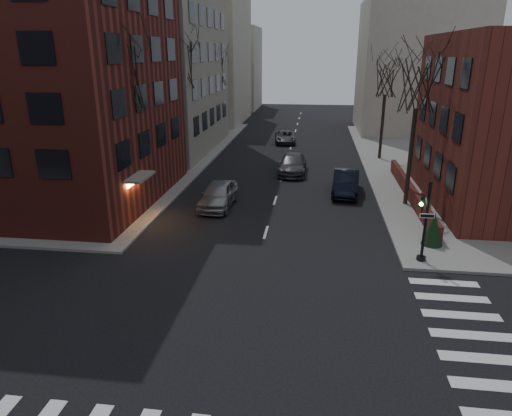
# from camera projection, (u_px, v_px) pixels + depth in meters

# --- Properties ---
(ground) EXTENTS (160.00, 160.00, 0.00)m
(ground) POSITION_uv_depth(u_px,v_px,m) (226.00, 368.00, 14.99)
(ground) COLOR black
(ground) RESTS_ON ground
(sidewalk_far_left) EXTENTS (44.00, 44.00, 0.15)m
(sidewalk_far_left) POSITION_uv_depth(u_px,v_px,m) (4.00, 153.00, 46.64)
(sidewalk_far_left) COLOR gray
(sidewalk_far_left) RESTS_ON ground
(building_left_brick) EXTENTS (15.00, 15.00, 18.00)m
(building_left_brick) POSITION_uv_depth(u_px,v_px,m) (36.00, 66.00, 29.43)
(building_left_brick) COLOR maroon
(building_left_brick) RESTS_ON ground
(building_left_tan) EXTENTS (18.00, 18.00, 28.00)m
(building_left_tan) POSITION_uv_depth(u_px,v_px,m) (118.00, 7.00, 44.41)
(building_left_tan) COLOR gray
(building_left_tan) RESTS_ON ground
(low_wall_right) EXTENTS (0.35, 16.00, 1.00)m
(low_wall_right) POSITION_uv_depth(u_px,v_px,m) (411.00, 192.00, 31.46)
(low_wall_right) COLOR maroon
(low_wall_right) RESTS_ON sidewalk_far_right
(building_distant_la) EXTENTS (14.00, 16.00, 18.00)m
(building_distant_la) POSITION_uv_depth(u_px,v_px,m) (195.00, 58.00, 65.48)
(building_distant_la) COLOR #B5AC99
(building_distant_la) RESTS_ON ground
(building_distant_ra) EXTENTS (14.00, 14.00, 16.00)m
(building_distant_ra) POSITION_uv_depth(u_px,v_px,m) (417.00, 67.00, 57.45)
(building_distant_ra) COLOR #B5AC99
(building_distant_ra) RESTS_ON ground
(building_distant_lb) EXTENTS (10.00, 12.00, 14.00)m
(building_distant_lb) POSITION_uv_depth(u_px,v_px,m) (231.00, 68.00, 81.83)
(building_distant_lb) COLOR #B5AC99
(building_distant_lb) RESTS_ON ground
(traffic_signal) EXTENTS (0.76, 0.44, 4.00)m
(traffic_signal) POSITION_uv_depth(u_px,v_px,m) (424.00, 227.00, 21.83)
(traffic_signal) COLOR black
(traffic_signal) RESTS_ON sidewalk_far_right
(tree_left_a) EXTENTS (4.18, 4.18, 10.26)m
(tree_left_a) POSITION_uv_depth(u_px,v_px,m) (120.00, 77.00, 26.44)
(tree_left_a) COLOR #2D231C
(tree_left_a) RESTS_ON sidewalk_far_left
(tree_left_b) EXTENTS (4.40, 4.40, 10.80)m
(tree_left_b) POSITION_uv_depth(u_px,v_px,m) (179.00, 64.00, 37.55)
(tree_left_b) COLOR #2D231C
(tree_left_b) RESTS_ON sidewalk_far_left
(tree_left_c) EXTENTS (3.96, 3.96, 9.72)m
(tree_left_c) POSITION_uv_depth(u_px,v_px,m) (215.00, 69.00, 50.97)
(tree_left_c) COLOR #2D231C
(tree_left_c) RESTS_ON sidewalk_far_left
(tree_right_a) EXTENTS (3.96, 3.96, 9.72)m
(tree_right_a) POSITION_uv_depth(u_px,v_px,m) (419.00, 83.00, 28.19)
(tree_right_a) COLOR #2D231C
(tree_right_a) RESTS_ON sidewalk_far_right
(tree_right_b) EXTENTS (3.74, 3.74, 9.18)m
(tree_right_b) POSITION_uv_depth(u_px,v_px,m) (386.00, 78.00, 41.46)
(tree_right_b) COLOR #2D231C
(tree_right_b) RESTS_ON sidewalk_far_right
(streetlamp_near) EXTENTS (0.36, 0.36, 6.28)m
(streetlamp_near) POSITION_uv_depth(u_px,v_px,m) (175.00, 128.00, 35.25)
(streetlamp_near) COLOR black
(streetlamp_near) RESTS_ON sidewalk_far_left
(streetlamp_far) EXTENTS (0.36, 0.36, 6.28)m
(streetlamp_far) POSITION_uv_depth(u_px,v_px,m) (225.00, 102.00, 54.00)
(streetlamp_far) COLOR black
(streetlamp_far) RESTS_ON sidewalk_far_left
(parked_sedan) EXTENTS (2.24, 5.27, 1.69)m
(parked_sedan) POSITION_uv_depth(u_px,v_px,m) (346.00, 183.00, 33.09)
(parked_sedan) COLOR black
(parked_sedan) RESTS_ON ground
(car_lane_silver) EXTENTS (2.18, 5.04, 1.69)m
(car_lane_silver) POSITION_uv_depth(u_px,v_px,m) (218.00, 195.00, 30.30)
(car_lane_silver) COLOR #939498
(car_lane_silver) RESTS_ON ground
(car_lane_gray) EXTENTS (2.27, 5.49, 1.59)m
(car_lane_gray) POSITION_uv_depth(u_px,v_px,m) (293.00, 164.00, 38.75)
(car_lane_gray) COLOR #3C3C40
(car_lane_gray) RESTS_ON ground
(car_lane_far) EXTENTS (2.71, 5.05, 1.35)m
(car_lane_far) POSITION_uv_depth(u_px,v_px,m) (285.00, 137.00, 51.78)
(car_lane_far) COLOR #3E3F43
(car_lane_far) RESTS_ON ground
(sandwich_board) EXTENTS (0.54, 0.62, 0.84)m
(sandwich_board) POSITION_uv_depth(u_px,v_px,m) (427.00, 206.00, 28.89)
(sandwich_board) COLOR white
(sandwich_board) RESTS_ON sidewalk_far_right
(evergreen_shrub) EXTENTS (1.18, 1.18, 1.81)m
(evergreen_shrub) POSITION_uv_depth(u_px,v_px,m) (433.00, 229.00, 23.90)
(evergreen_shrub) COLOR black
(evergreen_shrub) RESTS_ON sidewalk_far_right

